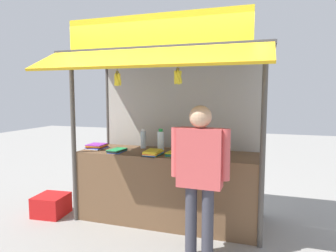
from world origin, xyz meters
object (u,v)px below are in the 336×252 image
(plastic_crate, at_px, (51,205))
(water_bottle_mid_right, at_px, (143,139))
(water_bottle_front_left, at_px, (197,142))
(magazine_stack_center, at_px, (117,151))
(magazine_stack_rear_center, at_px, (176,154))
(magazine_stack_left, at_px, (97,146))
(vendor_person, at_px, (200,168))
(banana_bunch_inner_right, at_px, (117,79))
(water_bottle_front_right, at_px, (212,147))
(water_bottle_right, at_px, (161,141))
(magazine_stack_mid_left, at_px, (153,153))
(banana_bunch_rightmost, at_px, (178,77))
(water_bottle_back_left, at_px, (177,142))

(plastic_crate, bearing_deg, water_bottle_mid_right, 24.00)
(water_bottle_front_left, bearing_deg, plastic_crate, -162.22)
(magazine_stack_center, bearing_deg, magazine_stack_rear_center, 2.72)
(magazine_stack_left, distance_m, vendor_person, 1.80)
(water_bottle_front_left, height_order, banana_bunch_inner_right, banana_bunch_inner_right)
(water_bottle_front_right, bearing_deg, water_bottle_right, -179.61)
(water_bottle_right, distance_m, magazine_stack_mid_left, 0.28)
(water_bottle_front_left, distance_m, magazine_stack_rear_center, 0.46)
(magazine_stack_rear_center, xyz_separation_m, magazine_stack_center, (-0.81, -0.04, -0.00))
(water_bottle_front_right, distance_m, magazine_stack_left, 1.63)
(vendor_person, bearing_deg, water_bottle_front_right, -87.82)
(water_bottle_front_right, relative_size, banana_bunch_rightmost, 0.77)
(water_bottle_right, xyz_separation_m, water_bottle_back_left, (0.17, 0.18, -0.03))
(water_bottle_front_left, xyz_separation_m, banana_bunch_inner_right, (-0.80, -0.75, 0.82))
(water_bottle_right, height_order, magazine_stack_center, water_bottle_right)
(magazine_stack_left, distance_m, plastic_crate, 1.04)
(magazine_stack_center, xyz_separation_m, magazine_stack_left, (-0.39, 0.15, 0.01))
(water_bottle_right, bearing_deg, plastic_crate, -167.17)
(water_bottle_front_left, relative_size, water_bottle_back_left, 1.00)
(water_bottle_mid_right, relative_size, water_bottle_front_right, 1.21)
(magazine_stack_rear_center, relative_size, banana_bunch_inner_right, 0.94)
(vendor_person, bearing_deg, magazine_stack_center, -24.43)
(water_bottle_back_left, xyz_separation_m, magazine_stack_center, (-0.72, -0.36, -0.10))
(water_bottle_front_left, distance_m, water_bottle_front_right, 0.38)
(magazine_stack_rear_center, bearing_deg, water_bottle_back_left, 104.96)
(magazine_stack_mid_left, distance_m, magazine_stack_left, 0.95)
(water_bottle_mid_right, xyz_separation_m, plastic_crate, (-1.18, -0.53, -0.91))
(water_bottle_front_right, xyz_separation_m, plastic_crate, (-2.20, -0.35, -0.89))
(magazine_stack_left, bearing_deg, plastic_crate, -151.38)
(water_bottle_front_left, distance_m, magazine_stack_mid_left, 0.69)
(banana_bunch_rightmost, height_order, vendor_person, banana_bunch_rightmost)
(water_bottle_right, bearing_deg, water_bottle_front_right, 0.39)
(magazine_stack_left, bearing_deg, water_bottle_right, 2.15)
(water_bottle_mid_right, xyz_separation_m, magazine_stack_mid_left, (0.31, -0.43, -0.10))
(water_bottle_back_left, distance_m, water_bottle_front_right, 0.54)
(water_bottle_back_left, distance_m, magazine_stack_mid_left, 0.47)
(magazine_stack_mid_left, relative_size, banana_bunch_inner_right, 1.00)
(magazine_stack_left, height_order, vendor_person, vendor_person)
(magazine_stack_left, relative_size, plastic_crate, 0.71)
(water_bottle_right, bearing_deg, water_bottle_front_left, 33.04)
(water_bottle_back_left, relative_size, vendor_person, 0.16)
(water_bottle_mid_right, relative_size, magazine_stack_left, 0.95)
(magazine_stack_center, bearing_deg, magazine_stack_left, 159.37)
(water_bottle_right, relative_size, magazine_stack_rear_center, 1.09)
(water_bottle_back_left, bearing_deg, magazine_stack_mid_left, -113.96)
(magazine_stack_left, bearing_deg, vendor_person, -24.85)
(water_bottle_front_left, distance_m, water_bottle_back_left, 0.27)
(magazine_stack_rear_center, xyz_separation_m, magazine_stack_mid_left, (-0.28, -0.11, 0.01))
(plastic_crate, bearing_deg, water_bottle_back_left, 17.15)
(magazine_stack_left, bearing_deg, magazine_stack_mid_left, -13.07)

